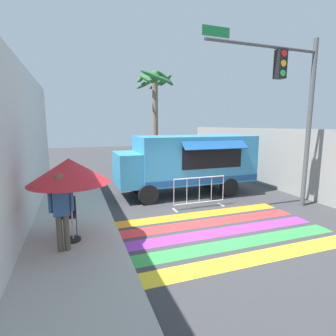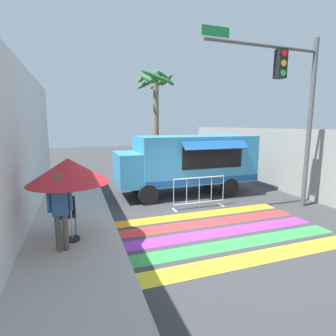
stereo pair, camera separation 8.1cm
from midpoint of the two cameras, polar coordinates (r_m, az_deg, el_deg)
ground_plane at (r=8.23m, az=7.61°, el=-11.91°), size 60.00×60.00×0.00m
sidewalk_left at (r=7.51m, az=-27.97°, el=-14.52°), size 4.40×16.00×0.14m
building_left_facade at (r=6.99m, az=-31.06°, el=2.98°), size 0.25×16.00×4.72m
concrete_wall_right at (r=13.28m, az=22.44°, el=1.87°), size 0.20×16.00×2.81m
crosswalk_painted at (r=7.60m, az=10.30°, el=-13.79°), size 6.40×3.60×0.01m
food_truck at (r=11.22m, az=3.89°, el=1.65°), size 5.87×2.62×2.51m
traffic_signal_pole at (r=10.08m, az=25.70°, el=14.28°), size 4.39×0.29×5.87m
patio_umbrella at (r=6.63m, az=-20.57°, el=-0.62°), size 1.90×1.90×2.06m
folding_chair at (r=7.51m, az=-20.97°, el=-8.80°), size 0.46×0.46×0.94m
vendor_person at (r=6.35m, az=-22.07°, el=-7.86°), size 0.53×0.24×1.78m
barricade_front at (r=9.49m, az=7.06°, el=-5.40°), size 1.98×0.44×1.14m
palm_tree at (r=14.97m, az=-2.58°, el=14.79°), size 2.25×2.28×5.90m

